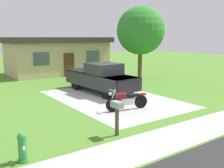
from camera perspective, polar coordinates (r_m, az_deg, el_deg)
The scene contains 9 objects.
ground_plane at distance 14.87m, azimuth 0.07°, elevation -3.25°, with size 80.00×80.00×0.00m, color #4E802B.
driveway_pad at distance 14.87m, azimuth 0.07°, elevation -3.24°, with size 5.56×8.69×0.01m, color #ADADAD.
sidewalk_strip at distance 10.73m, azimuth 19.04°, elevation -9.24°, with size 36.00×1.80×0.01m, color #B5B5B0.
motorcycle at distance 12.51m, azimuth 3.30°, elevation -3.65°, with size 2.19×0.77×1.09m.
pickup_truck at distance 16.56m, azimuth -2.72°, elevation 1.50°, with size 2.27×5.71×1.90m.
fire_hydrant at distance 7.89m, azimuth -19.27°, elevation -13.14°, with size 0.32×0.40×0.87m.
mailbox at distance 9.14m, azimuth 1.12°, elevation -5.63°, with size 0.26×0.48×1.26m.
shade_tree at distance 22.39m, azimuth 6.36°, elevation 11.66°, with size 4.07×4.07×6.09m.
neighbor_house at distance 25.72m, azimuth -12.01°, elevation 6.31°, with size 9.60×5.60×3.50m.
Camera 1 is at (-8.30, -11.84, 3.49)m, focal length 41.19 mm.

